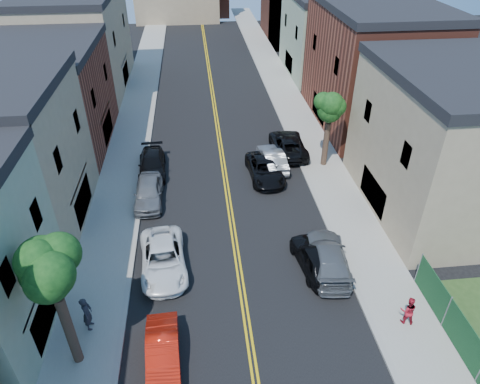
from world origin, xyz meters
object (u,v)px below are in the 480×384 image
object	(u,v)px
silver_car_right	(272,158)
black_suv_lane	(265,169)
grey_car_right	(328,257)
white_pickup	(163,259)
grey_car_left	(149,192)
black_car_left	(152,164)
dark_car_right_far	(288,144)
red_sedan	(163,353)
pedestrian_right	(408,310)
black_car_right	(315,258)
pedestrian_left	(87,313)

from	to	relation	value
silver_car_right	black_suv_lane	xyz separation A→B (m)	(-0.80, -1.51, -0.04)
grey_car_right	silver_car_right	world-z (taller)	grey_car_right
grey_car_right	white_pickup	bearing A→B (deg)	0.50
grey_car_left	black_car_left	xyz separation A→B (m)	(0.00, 3.97, -0.07)
silver_car_right	dark_car_right_far	world-z (taller)	dark_car_right_far
red_sedan	white_pickup	bearing A→B (deg)	88.98
red_sedan	silver_car_right	bearing A→B (deg)	61.95
grey_car_left	pedestrian_right	world-z (taller)	pedestrian_right
black_car_left	black_suv_lane	xyz separation A→B (m)	(8.50, -1.68, -0.01)
grey_car_left	silver_car_right	size ratio (longest dim) A/B	1.02
black_car_right	grey_car_left	bearing A→B (deg)	-45.62
red_sedan	pedestrian_left	xyz separation A→B (m)	(-3.65, 2.30, 0.42)
white_pickup	pedestrian_left	world-z (taller)	pedestrian_left
black_car_left	black_suv_lane	world-z (taller)	black_car_left
red_sedan	black_car_right	xyz separation A→B (m)	(8.32, 5.24, 0.08)
black_car_right	dark_car_right_far	distance (m)	13.72
black_car_left	pedestrian_left	bearing A→B (deg)	-100.78
pedestrian_left	silver_car_right	bearing A→B (deg)	-38.12
silver_car_right	pedestrian_right	size ratio (longest dim) A/B	2.82
grey_car_right	silver_car_right	bearing A→B (deg)	-77.92
dark_car_right_far	pedestrian_left	distance (m)	21.20
grey_car_right	dark_car_right_far	size ratio (longest dim) A/B	0.94
dark_car_right_far	black_suv_lane	size ratio (longest dim) A/B	1.11
dark_car_right_far	pedestrian_left	xyz separation A→B (m)	(-13.17, -16.61, 0.33)
black_car_left	pedestrian_left	distance (m)	14.81
white_pickup	grey_car_right	distance (m)	9.31
black_car_left	dark_car_right_far	size ratio (longest dim) A/B	0.87
grey_car_right	pedestrian_right	xyz separation A→B (m)	(2.76, -4.33, 0.19)
black_car_right	pedestrian_right	size ratio (longest dim) A/B	2.79
black_suv_lane	pedestrian_left	world-z (taller)	pedestrian_left
grey_car_right	silver_car_right	distance (m)	11.57
white_pickup	silver_car_right	bearing A→B (deg)	47.77
pedestrian_left	white_pickup	bearing A→B (deg)	-41.32
black_car_left	grey_car_left	bearing A→B (deg)	-92.35
grey_car_right	dark_car_right_far	xyz separation A→B (m)	(0.47, 13.64, 0.01)
red_sedan	black_suv_lane	world-z (taller)	black_suv_lane
red_sedan	white_pickup	size ratio (longest dim) A/B	0.78
black_car_right	pedestrian_left	size ratio (longest dim) A/B	2.34
black_car_right	red_sedan	bearing A→B (deg)	24.84
silver_car_right	pedestrian_left	size ratio (longest dim) A/B	2.36
pedestrian_right	black_suv_lane	bearing A→B (deg)	-55.06
black_car_left	black_suv_lane	size ratio (longest dim) A/B	0.97
black_suv_lane	black_car_left	bearing A→B (deg)	165.63
white_pickup	pedestrian_left	bearing A→B (deg)	-136.68
red_sedan	pedestrian_right	world-z (taller)	pedestrian_right
red_sedan	grey_car_right	bearing A→B (deg)	27.16
grey_car_left	black_car_left	distance (m)	3.97
red_sedan	grey_car_right	xyz separation A→B (m)	(9.05, 5.27, 0.08)
black_car_left	black_suv_lane	distance (m)	8.66
black_car_left	pedestrian_left	world-z (taller)	pedestrian_left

